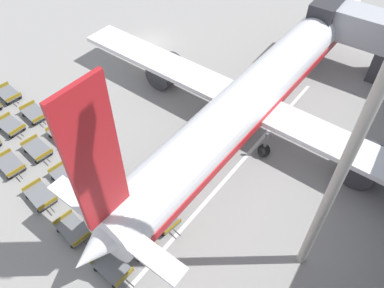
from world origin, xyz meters
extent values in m
plane|color=gray|center=(0.00, 0.00, 0.00)|extent=(500.00, 500.00, 0.00)
cube|color=#2D2D33|center=(16.70, 7.58, 4.70)|extent=(2.62, 5.01, 3.54)
cube|color=#38383D|center=(23.35, 7.29, 1.61)|extent=(1.73, 3.01, 3.23)
cylinder|color=white|center=(15.61, -4.92, 3.47)|extent=(7.03, 36.08, 3.91)
sphere|color=white|center=(17.17, 12.94, 3.47)|extent=(3.72, 3.72, 3.72)
cone|color=white|center=(14.04, -22.79, 3.47)|extent=(4.11, 5.00, 3.72)
cube|color=red|center=(14.10, -22.06, 9.89)|extent=(0.54, 2.95, 8.94)
cube|color=white|center=(14.10, -22.15, 4.05)|extent=(10.53, 2.19, 0.24)
cube|color=white|center=(15.48, -6.35, 2.59)|extent=(37.50, 6.47, 0.44)
cylinder|color=#333338|center=(25.28, -6.81, 1.41)|extent=(2.98, 3.27, 2.72)
cylinder|color=#333338|center=(5.75, -5.10, 1.41)|extent=(2.98, 3.27, 2.72)
cube|color=red|center=(15.61, -4.92, 2.78)|extent=(6.79, 32.51, 0.70)
cylinder|color=#56565B|center=(16.58, 6.15, 1.51)|extent=(0.24, 0.24, 1.96)
sphere|color=black|center=(16.58, 6.15, 0.53)|extent=(1.06, 1.06, 1.06)
cylinder|color=#56565B|center=(18.14, -8.75, 1.51)|extent=(0.24, 0.24, 1.96)
sphere|color=black|center=(18.14, -8.75, 0.53)|extent=(1.06, 1.06, 1.06)
cylinder|color=#56565B|center=(12.45, -8.25, 1.51)|extent=(0.24, 0.24, 1.96)
sphere|color=black|center=(12.45, -8.25, 0.53)|extent=(1.06, 1.06, 1.06)
sphere|color=black|center=(-1.17, -19.83, 0.18)|extent=(0.36, 0.36, 0.36)
cube|color=slate|center=(1.69, -20.97, 0.55)|extent=(2.76, 2.00, 0.10)
cube|color=olive|center=(2.88, -21.23, 0.76)|extent=(0.39, 1.50, 0.32)
cube|color=olive|center=(0.51, -20.72, 0.76)|extent=(0.39, 1.50, 0.32)
cube|color=#333338|center=(3.26, -21.31, 0.43)|extent=(0.70, 0.20, 0.06)
sphere|color=black|center=(2.41, -21.79, 0.18)|extent=(0.36, 0.36, 0.36)
sphere|color=black|center=(2.68, -20.52, 0.18)|extent=(0.36, 0.36, 0.36)
sphere|color=black|center=(0.97, -20.16, 0.18)|extent=(0.36, 0.36, 0.36)
cube|color=slate|center=(6.07, -21.78, 0.55)|extent=(2.77, 2.03, 0.10)
cube|color=olive|center=(7.25, -22.05, 0.76)|extent=(0.41, 1.50, 0.32)
cube|color=olive|center=(4.90, -21.51, 0.76)|extent=(0.41, 1.50, 0.32)
cube|color=#333338|center=(7.63, -22.13, 0.43)|extent=(0.70, 0.21, 0.06)
sphere|color=black|center=(6.78, -22.60, 0.18)|extent=(0.36, 0.36, 0.36)
sphere|color=black|center=(7.07, -21.34, 0.18)|extent=(0.36, 0.36, 0.36)
sphere|color=black|center=(5.08, -22.22, 0.18)|extent=(0.36, 0.36, 0.36)
sphere|color=black|center=(5.36, -20.96, 0.18)|extent=(0.36, 0.36, 0.36)
cube|color=slate|center=(10.15, -22.53, 0.55)|extent=(2.76, 2.00, 0.10)
cube|color=olive|center=(11.33, -22.78, 0.76)|extent=(0.39, 1.50, 0.32)
cube|color=olive|center=(8.97, -22.28, 0.76)|extent=(0.39, 1.50, 0.32)
cube|color=#333338|center=(11.71, -22.86, 0.43)|extent=(0.70, 0.20, 0.06)
sphere|color=black|center=(10.87, -23.34, 0.18)|extent=(0.36, 0.36, 0.36)
sphere|color=black|center=(11.14, -22.08, 0.18)|extent=(0.36, 0.36, 0.36)
sphere|color=black|center=(9.16, -22.98, 0.18)|extent=(0.36, 0.36, 0.36)
sphere|color=black|center=(9.43, -21.72, 0.18)|extent=(0.36, 0.36, 0.36)
cube|color=slate|center=(14.22, -23.17, 0.55)|extent=(2.66, 1.80, 0.10)
cube|color=olive|center=(15.42, -23.31, 0.76)|extent=(0.26, 1.52, 0.32)
cube|color=olive|center=(13.02, -23.03, 0.76)|extent=(0.26, 1.52, 0.32)
cube|color=#333338|center=(15.81, -23.35, 0.43)|extent=(0.70, 0.14, 0.06)
sphere|color=black|center=(15.01, -23.91, 0.18)|extent=(0.36, 0.36, 0.36)
sphere|color=black|center=(15.16, -22.63, 0.18)|extent=(0.36, 0.36, 0.36)
sphere|color=black|center=(13.28, -23.71, 0.18)|extent=(0.36, 0.36, 0.36)
sphere|color=black|center=(13.43, -22.42, 0.18)|extent=(0.36, 0.36, 0.36)
sphere|color=black|center=(-4.97, -16.77, 0.18)|extent=(0.36, 0.36, 0.36)
cube|color=slate|center=(-1.90, -17.99, 0.55)|extent=(2.66, 1.81, 0.10)
cube|color=olive|center=(-0.70, -18.13, 0.76)|extent=(0.26, 1.52, 0.32)
cube|color=olive|center=(-3.10, -17.84, 0.76)|extent=(0.26, 1.52, 0.32)
cube|color=#333338|center=(-0.32, -18.18, 0.43)|extent=(0.70, 0.14, 0.06)
sphere|color=black|center=(-1.11, -18.73, 0.18)|extent=(0.36, 0.36, 0.36)
sphere|color=black|center=(-0.96, -17.45, 0.18)|extent=(0.36, 0.36, 0.36)
sphere|color=black|center=(-2.85, -18.52, 0.18)|extent=(0.36, 0.36, 0.36)
sphere|color=black|center=(-2.69, -17.24, 0.18)|extent=(0.36, 0.36, 0.36)
cube|color=slate|center=(2.26, -18.67, 0.55)|extent=(2.74, 1.97, 0.10)
cube|color=olive|center=(3.45, -18.90, 0.76)|extent=(0.37, 1.50, 0.32)
cube|color=olive|center=(1.08, -18.44, 0.76)|extent=(0.37, 1.50, 0.32)
cube|color=#333338|center=(3.83, -18.98, 0.43)|extent=(0.70, 0.19, 0.06)
sphere|color=black|center=(3.00, -19.47, 0.18)|extent=(0.36, 0.36, 0.36)
sphere|color=black|center=(3.24, -18.21, 0.18)|extent=(0.36, 0.36, 0.36)
sphere|color=black|center=(1.28, -19.14, 0.18)|extent=(0.36, 0.36, 0.36)
sphere|color=black|center=(1.53, -17.87, 0.18)|extent=(0.36, 0.36, 0.36)
cube|color=slate|center=(6.35, -19.48, 0.55)|extent=(2.76, 2.00, 0.10)
cube|color=olive|center=(7.53, -19.73, 0.76)|extent=(0.39, 1.50, 0.32)
cube|color=olive|center=(5.17, -19.23, 0.76)|extent=(0.39, 1.50, 0.32)
cube|color=#333338|center=(7.92, -19.81, 0.43)|extent=(0.70, 0.20, 0.06)
sphere|color=black|center=(7.07, -20.29, 0.18)|extent=(0.36, 0.36, 0.36)
sphere|color=black|center=(7.34, -19.03, 0.18)|extent=(0.36, 0.36, 0.36)
sphere|color=black|center=(5.36, -19.93, 0.18)|extent=(0.36, 0.36, 0.36)
sphere|color=black|center=(5.63, -18.67, 0.18)|extent=(0.36, 0.36, 0.36)
cube|color=slate|center=(10.37, -20.12, 0.55)|extent=(2.65, 1.78, 0.10)
cube|color=olive|center=(11.58, -20.25, 0.76)|extent=(0.24, 1.52, 0.32)
cube|color=olive|center=(9.17, -19.99, 0.76)|extent=(0.24, 1.52, 0.32)
cube|color=#333338|center=(11.96, -20.29, 0.43)|extent=(0.70, 0.13, 0.06)
sphere|color=black|center=(11.17, -20.85, 0.18)|extent=(0.36, 0.36, 0.36)
sphere|color=black|center=(11.31, -19.57, 0.18)|extent=(0.36, 0.36, 0.36)
sphere|color=black|center=(9.44, -20.67, 0.18)|extent=(0.36, 0.36, 0.36)
sphere|color=black|center=(9.57, -19.38, 0.18)|extent=(0.36, 0.36, 0.36)
cube|color=slate|center=(14.47, -20.93, 0.55)|extent=(2.70, 1.89, 0.10)
cube|color=olive|center=(15.66, -21.12, 0.76)|extent=(0.32, 1.51, 0.32)
cube|color=olive|center=(13.27, -20.74, 0.76)|extent=(0.32, 1.51, 0.32)
cube|color=#333338|center=(16.04, -21.18, 0.43)|extent=(0.70, 0.17, 0.06)
sphere|color=black|center=(15.23, -21.70, 0.18)|extent=(0.36, 0.36, 0.36)
sphere|color=black|center=(15.43, -20.43, 0.18)|extent=(0.36, 0.36, 0.36)
sphere|color=black|center=(13.50, -21.43, 0.18)|extent=(0.36, 0.36, 0.36)
sphere|color=black|center=(13.70, -20.15, 0.18)|extent=(0.36, 0.36, 0.36)
cube|color=slate|center=(-5.67, -15.20, 0.55)|extent=(2.73, 1.95, 0.10)
cube|color=olive|center=(-4.48, -15.42, 0.76)|extent=(0.35, 1.51, 0.32)
cube|color=olive|center=(-6.86, -14.98, 0.76)|extent=(0.35, 1.51, 0.32)
cube|color=#333338|center=(-4.10, -15.49, 0.43)|extent=(0.70, 0.19, 0.06)
sphere|color=black|center=(-4.93, -15.99, 0.18)|extent=(0.36, 0.36, 0.36)
sphere|color=black|center=(-4.69, -14.72, 0.18)|extent=(0.36, 0.36, 0.36)
sphere|color=black|center=(-6.41, -14.41, 0.18)|extent=(0.36, 0.36, 0.36)
cube|color=slate|center=(-1.38, -15.77, 0.55)|extent=(2.76, 2.00, 0.10)
cube|color=olive|center=(-0.20, -16.02, 0.76)|extent=(0.39, 1.50, 0.32)
cube|color=olive|center=(-2.57, -15.52, 0.76)|extent=(0.39, 1.50, 0.32)
cube|color=#333338|center=(0.18, -16.10, 0.43)|extent=(0.70, 0.20, 0.06)
sphere|color=black|center=(-0.66, -16.58, 0.18)|extent=(0.36, 0.36, 0.36)
sphere|color=black|center=(-0.40, -15.32, 0.18)|extent=(0.36, 0.36, 0.36)
sphere|color=black|center=(-2.37, -16.22, 0.18)|extent=(0.36, 0.36, 0.36)
sphere|color=black|center=(-2.11, -14.95, 0.18)|extent=(0.36, 0.36, 0.36)
cube|color=slate|center=(2.70, -16.34, 0.55)|extent=(2.71, 1.91, 0.10)
cube|color=olive|center=(3.89, -16.54, 0.76)|extent=(0.33, 1.51, 0.32)
cube|color=olive|center=(1.51, -16.15, 0.76)|extent=(0.33, 1.51, 0.32)
cube|color=#333338|center=(4.28, -16.61, 0.43)|extent=(0.70, 0.17, 0.06)
sphere|color=black|center=(3.46, -17.12, 0.18)|extent=(0.36, 0.36, 0.36)
sphere|color=black|center=(3.67, -15.85, 0.18)|extent=(0.36, 0.36, 0.36)
sphere|color=black|center=(1.73, -16.84, 0.18)|extent=(0.36, 0.36, 0.36)
sphere|color=black|center=(1.94, -15.56, 0.18)|extent=(0.36, 0.36, 0.36)
cube|color=slate|center=(6.60, -17.22, 0.55)|extent=(2.65, 1.78, 0.10)
cube|color=olive|center=(7.80, -17.36, 0.76)|extent=(0.24, 1.52, 0.32)
cube|color=olive|center=(5.40, -17.09, 0.76)|extent=(0.24, 1.52, 0.32)
cube|color=#333338|center=(8.19, -17.40, 0.43)|extent=(0.70, 0.14, 0.06)
sphere|color=black|center=(7.40, -17.96, 0.18)|extent=(0.36, 0.36, 0.36)
sphere|color=black|center=(7.54, -16.68, 0.18)|extent=(0.36, 0.36, 0.36)
sphere|color=black|center=(5.66, -17.77, 0.18)|extent=(0.36, 0.36, 0.36)
sphere|color=black|center=(5.80, -16.49, 0.18)|extent=(0.36, 0.36, 0.36)
cube|color=slate|center=(10.63, -17.92, 0.55)|extent=(2.72, 1.93, 0.10)
cube|color=olive|center=(11.82, -18.13, 0.76)|extent=(0.34, 1.51, 0.32)
cube|color=olive|center=(9.44, -17.71, 0.76)|extent=(0.34, 1.51, 0.32)
cube|color=#333338|center=(12.21, -18.20, 0.43)|extent=(0.70, 0.18, 0.06)
sphere|color=black|center=(11.38, -18.71, 0.18)|extent=(0.36, 0.36, 0.36)
sphere|color=black|center=(11.60, -17.44, 0.18)|extent=(0.36, 0.36, 0.36)
sphere|color=black|center=(9.66, -18.41, 0.18)|extent=(0.36, 0.36, 0.36)
sphere|color=black|center=(9.88, -17.14, 0.18)|extent=(0.36, 0.36, 0.36)
cube|color=slate|center=(14.75, -18.50, 0.55)|extent=(2.77, 2.03, 0.10)
cube|color=olive|center=(15.93, -18.76, 0.76)|extent=(0.41, 1.50, 0.32)
cube|color=olive|center=(13.57, -18.23, 0.76)|extent=(0.41, 1.50, 0.32)
cube|color=#333338|center=(16.31, -18.84, 0.43)|extent=(0.70, 0.21, 0.06)
sphere|color=black|center=(15.46, -19.32, 0.18)|extent=(0.36, 0.36, 0.36)
sphere|color=black|center=(15.74, -18.06, 0.18)|extent=(0.36, 0.36, 0.36)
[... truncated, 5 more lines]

